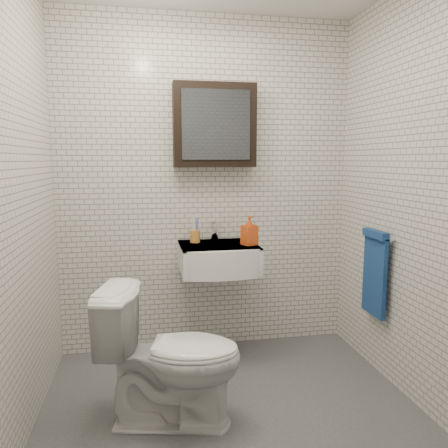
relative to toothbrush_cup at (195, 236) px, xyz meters
name	(u,v)px	position (x,y,z in m)	size (l,w,h in m)	color
ground	(233,414)	(0.11, -0.88, -0.90)	(2.20, 2.00, 0.01)	#46484D
room_shell	(234,157)	(0.11, -0.88, 0.57)	(2.22, 2.02, 2.51)	silver
washbasin	(219,258)	(0.16, -0.15, -0.14)	(0.55, 0.50, 0.20)	white
faucet	(215,232)	(0.16, 0.05, 0.02)	(0.06, 0.20, 0.15)	silver
mirror_cabinet	(215,125)	(0.16, 0.05, 0.80)	(0.60, 0.15, 0.60)	black
towel_rail	(375,269)	(1.15, -0.53, -0.18)	(0.09, 0.30, 0.58)	silver
toothbrush_cup	(195,236)	(0.00, 0.00, 0.00)	(0.08, 0.08, 0.20)	#C98432
soap_bottle	(249,230)	(0.37, -0.16, 0.05)	(0.09, 0.10, 0.21)	orange
toilet	(172,355)	(-0.24, -0.87, -0.51)	(0.43, 0.76, 0.78)	white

